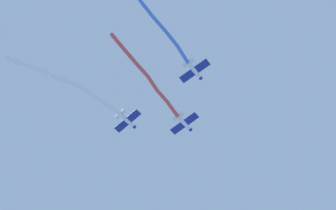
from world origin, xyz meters
The scene contains 6 objects.
airplane_lead centered at (0.55, -0.69, 75.43)m, with size 4.60×6.07×1.50m.
smoke_trail_lead centered at (11.85, 2.33, 75.69)m, with size 19.13×5.67×1.36m.
airplane_left_wing centered at (9.16, -6.93, 75.43)m, with size 4.56×6.05×1.50m.
smoke_trail_left_wing centered at (22.09, -7.54, 75.26)m, with size 22.39×3.90×1.67m.
airplane_right_wing centered at (5.85, 8.53, 75.73)m, with size 4.62×6.07×1.50m.
smoke_trail_right_wing centered at (16.83, 11.21, 77.15)m, with size 18.44×4.87×3.18m.
Camera 1 is at (29.00, 29.87, 2.54)m, focal length 48.03 mm.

